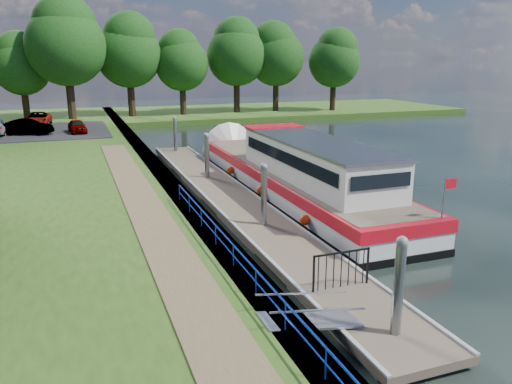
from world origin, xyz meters
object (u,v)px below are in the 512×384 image
object	(u,v)px
pontoon	(231,201)
barge	(289,173)
car_b	(27,127)
car_a	(77,126)
car_d	(38,119)

from	to	relation	value
pontoon	barge	size ratio (longest dim) A/B	1.42
barge	car_b	size ratio (longest dim) A/B	5.32
pontoon	barge	xyz separation A→B (m)	(3.60, 1.13, 0.90)
pontoon	car_a	world-z (taller)	car_a
pontoon	car_b	xyz separation A→B (m)	(-10.55, 22.89, 1.31)
pontoon	car_b	size ratio (longest dim) A/B	7.54
pontoon	barge	world-z (taller)	barge
pontoon	car_b	world-z (taller)	car_b
car_b	car_d	distance (m)	5.88
car_a	car_d	xyz separation A→B (m)	(-3.41, 5.92, 0.09)
car_a	car_b	distance (m)	3.93
barge	car_d	bearing A→B (deg)	116.27
barge	pontoon	bearing A→B (deg)	-162.50
car_a	pontoon	bearing A→B (deg)	-79.90
pontoon	car_a	xyz separation A→B (m)	(-6.63, 22.83, 1.20)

